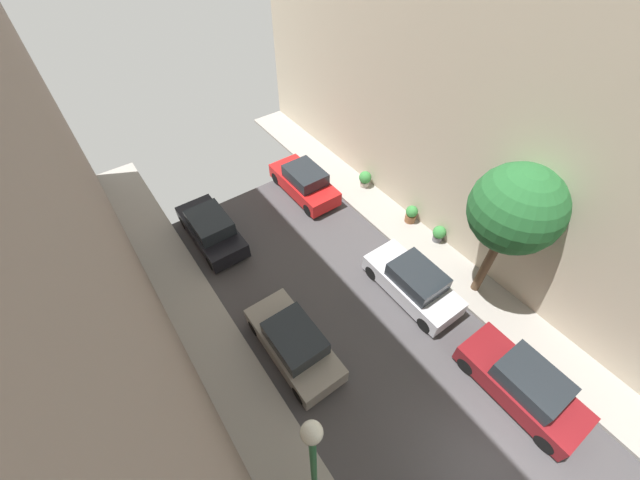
% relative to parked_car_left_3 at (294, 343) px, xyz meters
% --- Properties ---
extents(ground, '(32.00, 32.00, 0.00)m').
position_rel_parked_car_left_3_xyz_m(ground, '(2.70, -6.83, -0.72)').
color(ground, '#423F42').
extents(sidewalk_right, '(2.00, 44.00, 0.15)m').
position_rel_parked_car_left_3_xyz_m(sidewalk_right, '(7.70, -6.83, -0.64)').
color(sidewalk_right, gray).
rests_on(sidewalk_right, ground).
extents(parked_car_left_3, '(1.78, 4.20, 1.57)m').
position_rel_parked_car_left_3_xyz_m(parked_car_left_3, '(0.00, 0.00, 0.00)').
color(parked_car_left_3, gray).
rests_on(parked_car_left_3, ground).
extents(parked_car_left_4, '(1.78, 4.20, 1.57)m').
position_rel_parked_car_left_3_xyz_m(parked_car_left_4, '(0.00, 7.00, 0.00)').
color(parked_car_left_4, black).
rests_on(parked_car_left_4, ground).
extents(parked_car_right_1, '(1.78, 4.20, 1.57)m').
position_rel_parked_car_left_3_xyz_m(parked_car_right_1, '(5.40, -5.73, 0.00)').
color(parked_car_right_1, maroon).
rests_on(parked_car_right_1, ground).
extents(parked_car_right_2, '(1.78, 4.20, 1.57)m').
position_rel_parked_car_left_3_xyz_m(parked_car_right_2, '(5.40, -0.61, 0.00)').
color(parked_car_right_2, silver).
rests_on(parked_car_right_2, ground).
extents(parked_car_right_3, '(1.78, 4.20, 1.57)m').
position_rel_parked_car_left_3_xyz_m(parked_car_right_3, '(5.40, 7.30, 0.00)').
color(parked_car_right_3, red).
rests_on(parked_car_right_3, ground).
extents(street_tree_1, '(3.13, 3.13, 6.11)m').
position_rel_parked_car_left_3_xyz_m(street_tree_1, '(7.70, -2.08, 3.94)').
color(street_tree_1, brown).
rests_on(street_tree_1, sidewalk_right).
extents(potted_plant_1, '(0.58, 0.58, 0.92)m').
position_rel_parked_car_left_3_xyz_m(potted_plant_1, '(8.32, 2.39, -0.09)').
color(potted_plant_1, brown).
rests_on(potted_plant_1, sidewalk_right).
extents(potted_plant_3, '(0.60, 0.60, 0.84)m').
position_rel_parked_car_left_3_xyz_m(potted_plant_3, '(8.44, 0.73, -0.12)').
color(potted_plant_3, slate).
rests_on(potted_plant_3, sidewalk_right).
extents(potted_plant_4, '(0.66, 0.66, 0.88)m').
position_rel_parked_car_left_3_xyz_m(potted_plant_4, '(8.25, 5.76, -0.09)').
color(potted_plant_4, '#B2A899').
rests_on(potted_plant_4, sidewalk_right).
extents(lamp_post, '(0.44, 0.44, 5.86)m').
position_rel_parked_car_left_3_xyz_m(lamp_post, '(-1.90, -3.99, 3.26)').
color(lamp_post, '#26723F').
rests_on(lamp_post, sidewalk_left).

